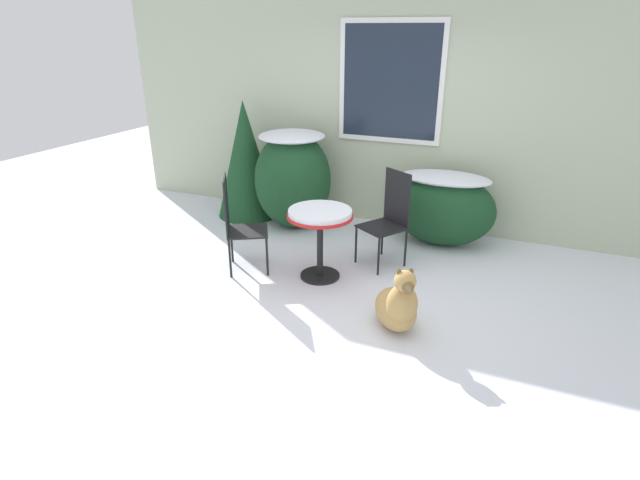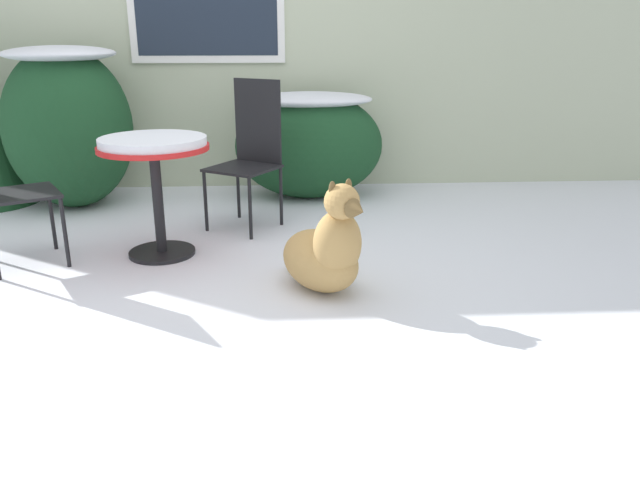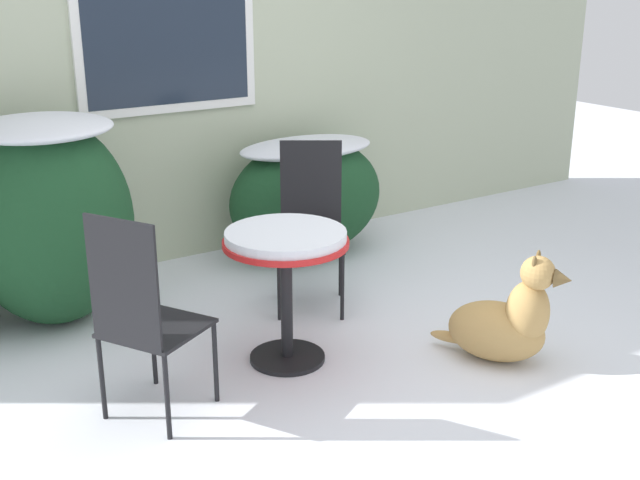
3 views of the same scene
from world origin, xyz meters
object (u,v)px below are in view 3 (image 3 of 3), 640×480
at_px(patio_table, 286,256).
at_px(dog, 507,322).
at_px(patio_chair_far_side, 143,314).
at_px(patio_chair_near_table, 311,221).

height_order(patio_table, dog, patio_table).
relative_size(patio_chair_far_side, dog, 1.52).
bearing_deg(patio_table, patio_chair_near_table, 48.40).
height_order(patio_chair_near_table, dog, patio_chair_near_table).
bearing_deg(patio_chair_far_side, patio_chair_near_table, -90.79).
height_order(patio_chair_far_side, dog, patio_chair_far_side).
height_order(patio_table, patio_chair_near_table, patio_chair_near_table).
height_order(patio_table, patio_chair_far_side, patio_chair_far_side).
bearing_deg(patio_chair_far_side, patio_table, -109.00).
distance_m(patio_table, patio_chair_far_side, 0.87).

